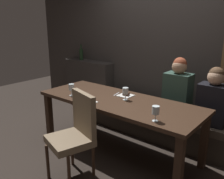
% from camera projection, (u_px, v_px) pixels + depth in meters
% --- Properties ---
extents(ground, '(9.00, 9.00, 0.00)m').
position_uv_depth(ground, '(118.00, 150.00, 3.38)').
color(ground, black).
extents(back_wall_tiled, '(6.00, 0.12, 3.00)m').
position_uv_depth(back_wall_tiled, '(166.00, 35.00, 3.86)').
color(back_wall_tiled, '#383330').
rests_on(back_wall_tiled, ground).
extents(back_counter, '(1.10, 0.28, 0.95)m').
position_uv_depth(back_counter, '(90.00, 84.00, 4.96)').
color(back_counter, '#2F2B29').
rests_on(back_counter, ground).
extents(dining_table, '(2.20, 0.84, 0.74)m').
position_uv_depth(dining_table, '(118.00, 106.00, 3.20)').
color(dining_table, '#342217').
rests_on(dining_table, ground).
extents(banquette_bench, '(2.50, 0.44, 0.45)m').
position_uv_depth(banquette_bench, '(145.00, 120.00, 3.83)').
color(banquette_bench, '#312A23').
rests_on(banquette_bench, ground).
extents(chair_near_side, '(0.55, 0.55, 0.98)m').
position_uv_depth(chair_near_side, '(76.00, 131.00, 2.70)').
color(chair_near_side, '#3D281C').
rests_on(chair_near_side, ground).
extents(diner_redhead, '(0.36, 0.24, 0.80)m').
position_uv_depth(diner_redhead, '(178.00, 88.00, 3.38)').
color(diner_redhead, '#2D473D').
rests_on(diner_redhead, banquette_bench).
extents(diner_bearded, '(0.36, 0.24, 0.74)m').
position_uv_depth(diner_bearded, '(213.00, 98.00, 3.05)').
color(diner_bearded, black).
rests_on(diner_bearded, banquette_bench).
extents(wine_bottle_dark_red, '(0.08, 0.08, 0.33)m').
position_uv_depth(wine_bottle_dark_red, '(81.00, 54.00, 4.90)').
color(wine_bottle_dark_red, black).
rests_on(wine_bottle_dark_red, back_counter).
extents(wine_glass_center_front, '(0.08, 0.08, 0.16)m').
position_uv_depth(wine_glass_center_front, '(125.00, 91.00, 3.13)').
color(wine_glass_center_front, silver).
rests_on(wine_glass_center_front, dining_table).
extents(wine_glass_near_left, '(0.08, 0.08, 0.16)m').
position_uv_depth(wine_glass_near_left, '(71.00, 87.00, 3.30)').
color(wine_glass_near_left, silver).
rests_on(wine_glass_near_left, dining_table).
extents(wine_glass_far_left, '(0.08, 0.08, 0.16)m').
position_uv_depth(wine_glass_far_left, '(156.00, 110.00, 2.47)').
color(wine_glass_far_left, silver).
rests_on(wine_glass_far_left, dining_table).
extents(dessert_plate, '(0.19, 0.19, 0.05)m').
position_uv_depth(dessert_plate, '(126.00, 95.00, 3.32)').
color(dessert_plate, white).
rests_on(dessert_plate, dining_table).
extents(fork_on_table, '(0.05, 0.17, 0.01)m').
position_uv_depth(fork_on_table, '(117.00, 94.00, 3.39)').
color(fork_on_table, silver).
rests_on(fork_on_table, dining_table).
extents(folded_napkin, '(0.12, 0.11, 0.01)m').
position_uv_depth(folded_napkin, '(93.00, 102.00, 3.06)').
color(folded_napkin, silver).
rests_on(folded_napkin, dining_table).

